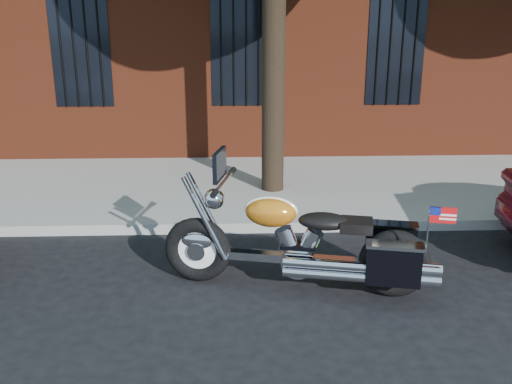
{
  "coord_description": "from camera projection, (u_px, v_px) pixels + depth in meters",
  "views": [
    {
      "loc": [
        -0.1,
        -6.1,
        2.96
      ],
      "look_at": [
        0.15,
        0.8,
        0.77
      ],
      "focal_mm": 40.0,
      "sensor_mm": 36.0,
      "label": 1
    }
  ],
  "objects": [
    {
      "name": "ground",
      "position": [
        246.0,
        275.0,
        6.71
      ],
      "size": [
        120.0,
        120.0,
        0.0
      ],
      "primitive_type": "plane",
      "color": "black",
      "rests_on": "ground"
    },
    {
      "name": "curb",
      "position": [
        244.0,
        226.0,
        8.0
      ],
      "size": [
        40.0,
        0.16,
        0.15
      ],
      "primitive_type": "cube",
      "color": "gray",
      "rests_on": "ground"
    },
    {
      "name": "sidewalk",
      "position": [
        242.0,
        187.0,
        9.79
      ],
      "size": [
        40.0,
        3.6,
        0.15
      ],
      "primitive_type": "cube",
      "color": "gray",
      "rests_on": "ground"
    },
    {
      "name": "motorcycle",
      "position": [
        308.0,
        246.0,
        6.18
      ],
      "size": [
        2.95,
        1.28,
        1.55
      ],
      "rotation": [
        0.0,
        0.0,
        -0.21
      ],
      "color": "black",
      "rests_on": "ground"
    }
  ]
}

